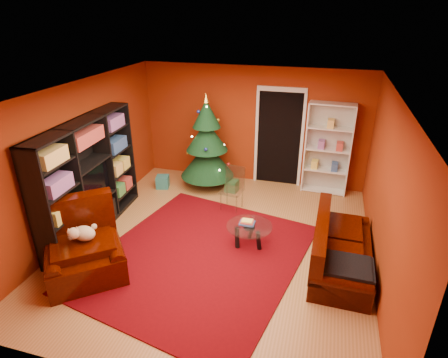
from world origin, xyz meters
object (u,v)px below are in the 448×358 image
(gift_box_red, at_px, (207,179))
(gift_box_teal, at_px, (163,182))
(sofa, at_px, (343,245))
(dog, at_px, (84,233))
(rug, at_px, (199,257))
(media_unit, at_px, (89,178))
(white_bookshelf, at_px, (328,149))
(coffee_table, at_px, (249,235))
(christmas_tree, at_px, (207,143))
(gift_box_green, at_px, (232,186))
(acrylic_chair, at_px, (232,191))
(armchair, at_px, (83,249))

(gift_box_red, bearing_deg, gift_box_teal, -153.68)
(sofa, bearing_deg, dog, 108.68)
(rug, bearing_deg, media_unit, 171.21)
(rug, bearing_deg, white_bookshelf, 58.60)
(media_unit, relative_size, gift_box_red, 11.14)
(dog, relative_size, coffee_table, 0.52)
(gift_box_teal, bearing_deg, christmas_tree, 21.23)
(gift_box_green, distance_m, acrylic_chair, 0.84)
(media_unit, distance_m, gift_box_teal, 2.15)
(gift_box_teal, xyz_separation_m, gift_box_green, (1.54, 0.23, -0.01))
(white_bookshelf, relative_size, sofa, 1.07)
(gift_box_teal, bearing_deg, acrylic_chair, -17.05)
(christmas_tree, distance_m, gift_box_green, 1.09)
(media_unit, bearing_deg, rug, -11.53)
(armchair, height_order, coffee_table, armchair)
(christmas_tree, height_order, coffee_table, christmas_tree)
(media_unit, xyz_separation_m, armchair, (0.59, -1.17, -0.56))
(christmas_tree, xyz_separation_m, white_bookshelf, (2.53, 0.42, -0.05))
(white_bookshelf, relative_size, acrylic_chair, 2.55)
(white_bookshelf, bearing_deg, armchair, -127.77)
(rug, height_order, acrylic_chair, acrylic_chair)
(white_bookshelf, height_order, coffee_table, white_bookshelf)
(media_unit, height_order, acrylic_chair, media_unit)
(armchair, bearing_deg, rug, -9.75)
(sofa, bearing_deg, white_bookshelf, 9.17)
(coffee_table, bearing_deg, gift_box_green, 112.72)
(gift_box_red, height_order, white_bookshelf, white_bookshelf)
(christmas_tree, relative_size, gift_box_green, 8.26)
(gift_box_teal, xyz_separation_m, white_bookshelf, (3.48, 0.79, 0.84))
(gift_box_teal, height_order, dog, dog)
(armchair, bearing_deg, media_unit, 77.39)
(christmas_tree, height_order, armchair, christmas_tree)
(gift_box_red, relative_size, white_bookshelf, 0.12)
(gift_box_teal, relative_size, coffee_table, 0.35)
(gift_box_teal, bearing_deg, white_bookshelf, 12.74)
(armchair, distance_m, dog, 0.24)
(christmas_tree, distance_m, dog, 3.49)
(armchair, bearing_deg, coffee_table, -7.05)
(christmas_tree, relative_size, acrylic_chair, 2.69)
(gift_box_green, bearing_deg, coffee_table, -67.28)
(christmas_tree, distance_m, armchair, 3.59)
(gift_box_teal, bearing_deg, rug, -53.79)
(white_bookshelf, height_order, armchair, white_bookshelf)
(gift_box_green, relative_size, acrylic_chair, 0.33)
(christmas_tree, bearing_deg, rug, -75.09)
(rug, relative_size, gift_box_teal, 13.03)
(gift_box_green, height_order, acrylic_chair, acrylic_chair)
(christmas_tree, distance_m, gift_box_red, 0.91)
(christmas_tree, bearing_deg, gift_box_teal, -158.77)
(gift_box_teal, xyz_separation_m, coffee_table, (2.35, -1.68, 0.07))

